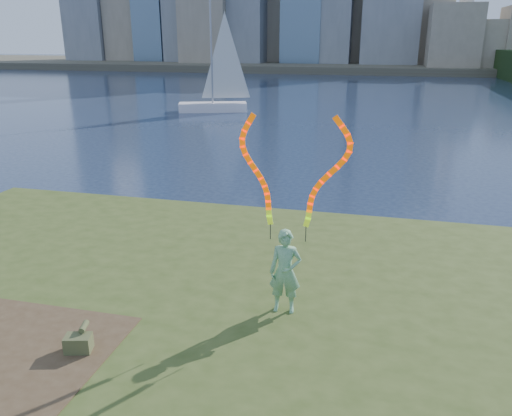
# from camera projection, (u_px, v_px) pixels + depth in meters

# --- Properties ---
(ground) EXTENTS (320.00, 320.00, 0.00)m
(ground) POSITION_uv_depth(u_px,v_px,m) (205.00, 314.00, 10.87)
(ground) COLOR #1A2742
(ground) RESTS_ON ground
(grassy_knoll) EXTENTS (20.00, 18.00, 0.80)m
(grassy_knoll) POSITION_uv_depth(u_px,v_px,m) (160.00, 364.00, 8.66)
(grassy_knoll) COLOR #3B4B1A
(grassy_knoll) RESTS_ON ground
(dirt_patch) EXTENTS (3.20, 3.00, 0.02)m
(dirt_patch) POSITION_uv_depth(u_px,v_px,m) (11.00, 353.00, 8.17)
(dirt_patch) COLOR #47331E
(dirt_patch) RESTS_ON grassy_knoll
(far_shore) EXTENTS (320.00, 40.00, 1.20)m
(far_shore) POSITION_uv_depth(u_px,v_px,m) (366.00, 65.00, 97.94)
(far_shore) COLOR #494436
(far_shore) RESTS_ON ground
(woman_with_ribbons) EXTENTS (2.05, 0.43, 4.01)m
(woman_with_ribbons) POSITION_uv_depth(u_px,v_px,m) (286.00, 241.00, 9.05)
(woman_with_ribbons) COLOR #207D2E
(woman_with_ribbons) RESTS_ON grassy_knoll
(canvas_bag) EXTENTS (0.48, 0.54, 0.40)m
(canvas_bag) POSITION_uv_depth(u_px,v_px,m) (79.00, 343.00, 8.19)
(canvas_bag) COLOR #49502D
(canvas_bag) RESTS_ON grassy_knoll
(sailboat) EXTENTS (5.78, 3.44, 8.80)m
(sailboat) POSITION_uv_depth(u_px,v_px,m) (216.00, 93.00, 40.30)
(sailboat) COLOR white
(sailboat) RESTS_ON ground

